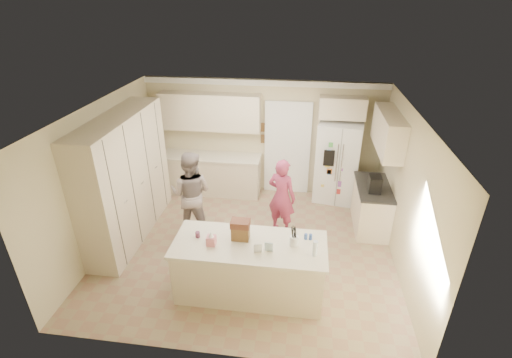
# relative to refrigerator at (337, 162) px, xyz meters

# --- Properties ---
(floor) EXTENTS (5.20, 4.60, 0.02)m
(floor) POSITION_rel_refrigerator_xyz_m (-1.66, -2.06, -0.91)
(floor) COLOR #8F7C5C
(floor) RESTS_ON ground
(ceiling) EXTENTS (5.20, 4.60, 0.02)m
(ceiling) POSITION_rel_refrigerator_xyz_m (-1.66, -2.06, 1.71)
(ceiling) COLOR white
(ceiling) RESTS_ON wall_back
(wall_back) EXTENTS (5.20, 0.02, 2.60)m
(wall_back) POSITION_rel_refrigerator_xyz_m (-1.66, 0.25, 0.40)
(wall_back) COLOR beige
(wall_back) RESTS_ON ground
(wall_front) EXTENTS (5.20, 0.02, 2.60)m
(wall_front) POSITION_rel_refrigerator_xyz_m (-1.66, -4.37, 0.40)
(wall_front) COLOR beige
(wall_front) RESTS_ON ground
(wall_left) EXTENTS (0.02, 4.60, 2.60)m
(wall_left) POSITION_rel_refrigerator_xyz_m (-4.27, -2.06, 0.40)
(wall_left) COLOR beige
(wall_left) RESTS_ON ground
(wall_right) EXTENTS (0.02, 4.60, 2.60)m
(wall_right) POSITION_rel_refrigerator_xyz_m (0.95, -2.06, 0.40)
(wall_right) COLOR beige
(wall_right) RESTS_ON ground
(crown_back) EXTENTS (5.20, 0.08, 0.12)m
(crown_back) POSITION_rel_refrigerator_xyz_m (-1.66, 0.20, 1.63)
(crown_back) COLOR white
(crown_back) RESTS_ON wall_back
(pantry_bank) EXTENTS (0.60, 2.60, 2.35)m
(pantry_bank) POSITION_rel_refrigerator_xyz_m (-3.96, -1.86, 0.28)
(pantry_bank) COLOR beige
(pantry_bank) RESTS_ON floor
(back_base_cab) EXTENTS (2.20, 0.60, 0.88)m
(back_base_cab) POSITION_rel_refrigerator_xyz_m (-2.81, -0.06, -0.46)
(back_base_cab) COLOR beige
(back_base_cab) RESTS_ON floor
(back_countertop) EXTENTS (2.24, 0.63, 0.04)m
(back_countertop) POSITION_rel_refrigerator_xyz_m (-2.81, -0.07, 0.00)
(back_countertop) COLOR beige
(back_countertop) RESTS_ON back_base_cab
(back_upper_cab) EXTENTS (2.20, 0.35, 0.80)m
(back_upper_cab) POSITION_rel_refrigerator_xyz_m (-2.81, 0.07, 1.00)
(back_upper_cab) COLOR beige
(back_upper_cab) RESTS_ON wall_back
(doorway_opening) EXTENTS (0.90, 0.06, 2.10)m
(doorway_opening) POSITION_rel_refrigerator_xyz_m (-1.11, 0.22, 0.15)
(doorway_opening) COLOR black
(doorway_opening) RESTS_ON floor
(doorway_casing) EXTENTS (1.02, 0.03, 2.22)m
(doorway_casing) POSITION_rel_refrigerator_xyz_m (-1.11, 0.19, 0.15)
(doorway_casing) COLOR white
(doorway_casing) RESTS_ON floor
(wall_frame_upper) EXTENTS (0.15, 0.02, 0.20)m
(wall_frame_upper) POSITION_rel_refrigerator_xyz_m (-1.64, 0.21, 0.65)
(wall_frame_upper) COLOR brown
(wall_frame_upper) RESTS_ON wall_back
(wall_frame_lower) EXTENTS (0.15, 0.02, 0.20)m
(wall_frame_lower) POSITION_rel_refrigerator_xyz_m (-1.64, 0.21, 0.38)
(wall_frame_lower) COLOR brown
(wall_frame_lower) RESTS_ON wall_back
(refrigerator) EXTENTS (1.00, 0.83, 1.80)m
(refrigerator) POSITION_rel_refrigerator_xyz_m (0.00, 0.00, 0.00)
(refrigerator) COLOR white
(refrigerator) RESTS_ON floor
(fridge_seam) EXTENTS (0.02, 0.02, 1.78)m
(fridge_seam) POSITION_rel_refrigerator_xyz_m (0.00, -0.35, 0.00)
(fridge_seam) COLOR gray
(fridge_seam) RESTS_ON refrigerator
(fridge_dispenser) EXTENTS (0.22, 0.03, 0.35)m
(fridge_dispenser) POSITION_rel_refrigerator_xyz_m (-0.22, -0.37, 0.25)
(fridge_dispenser) COLOR black
(fridge_dispenser) RESTS_ON refrigerator
(fridge_handle_l) EXTENTS (0.02, 0.02, 0.85)m
(fridge_handle_l) POSITION_rel_refrigerator_xyz_m (-0.05, -0.37, 0.15)
(fridge_handle_l) COLOR silver
(fridge_handle_l) RESTS_ON refrigerator
(fridge_handle_r) EXTENTS (0.02, 0.02, 0.85)m
(fridge_handle_r) POSITION_rel_refrigerator_xyz_m (0.05, -0.37, 0.15)
(fridge_handle_r) COLOR silver
(fridge_handle_r) RESTS_ON refrigerator
(over_fridge_cab) EXTENTS (0.95, 0.35, 0.45)m
(over_fridge_cab) POSITION_rel_refrigerator_xyz_m (-0.01, 0.07, 1.20)
(over_fridge_cab) COLOR beige
(over_fridge_cab) RESTS_ON wall_back
(right_base_cab) EXTENTS (0.60, 1.20, 0.88)m
(right_base_cab) POSITION_rel_refrigerator_xyz_m (0.64, -1.06, -0.46)
(right_base_cab) COLOR beige
(right_base_cab) RESTS_ON floor
(right_countertop) EXTENTS (0.63, 1.24, 0.04)m
(right_countertop) POSITION_rel_refrigerator_xyz_m (0.63, -1.06, 0.00)
(right_countertop) COLOR #2D2B28
(right_countertop) RESTS_ON right_base_cab
(right_upper_cab) EXTENTS (0.35, 1.50, 0.70)m
(right_upper_cab) POSITION_rel_refrigerator_xyz_m (0.76, -0.86, 1.05)
(right_upper_cab) COLOR beige
(right_upper_cab) RESTS_ON wall_right
(coffee_maker) EXTENTS (0.22, 0.28, 0.30)m
(coffee_maker) POSITION_rel_refrigerator_xyz_m (0.59, -1.26, 0.17)
(coffee_maker) COLOR black
(coffee_maker) RESTS_ON right_countertop
(island_base) EXTENTS (2.20, 0.90, 0.88)m
(island_base) POSITION_rel_refrigerator_xyz_m (-1.46, -3.16, -0.46)
(island_base) COLOR beige
(island_base) RESTS_ON floor
(island_top) EXTENTS (2.28, 0.96, 0.05)m
(island_top) POSITION_rel_refrigerator_xyz_m (-1.46, -3.16, 0.00)
(island_top) COLOR beige
(island_top) RESTS_ON island_base
(utensil_crock) EXTENTS (0.13, 0.13, 0.15)m
(utensil_crock) POSITION_rel_refrigerator_xyz_m (-0.81, -3.11, 0.10)
(utensil_crock) COLOR white
(utensil_crock) RESTS_ON island_top
(tissue_box) EXTENTS (0.13, 0.13, 0.14)m
(tissue_box) POSITION_rel_refrigerator_xyz_m (-2.01, -3.26, 0.10)
(tissue_box) COLOR #D5727F
(tissue_box) RESTS_ON island_top
(tissue_plume) EXTENTS (0.08, 0.08, 0.08)m
(tissue_plume) POSITION_rel_refrigerator_xyz_m (-2.01, -3.26, 0.20)
(tissue_plume) COLOR white
(tissue_plume) RESTS_ON tissue_box
(dollhouse_body) EXTENTS (0.26, 0.18, 0.22)m
(dollhouse_body) POSITION_rel_refrigerator_xyz_m (-1.61, -3.06, 0.14)
(dollhouse_body) COLOR brown
(dollhouse_body) RESTS_ON island_top
(dollhouse_roof) EXTENTS (0.28, 0.20, 0.10)m
(dollhouse_roof) POSITION_rel_refrigerator_xyz_m (-1.61, -3.06, 0.30)
(dollhouse_roof) COLOR #592D1E
(dollhouse_roof) RESTS_ON dollhouse_body
(jam_jar) EXTENTS (0.07, 0.07, 0.09)m
(jam_jar) POSITION_rel_refrigerator_xyz_m (-2.26, -3.11, 0.07)
(jam_jar) COLOR #59263F
(jam_jar) RESTS_ON island_top
(greeting_card_a) EXTENTS (0.12, 0.06, 0.16)m
(greeting_card_a) POSITION_rel_refrigerator_xyz_m (-1.31, -3.36, 0.11)
(greeting_card_a) COLOR white
(greeting_card_a) RESTS_ON island_top
(greeting_card_b) EXTENTS (0.12, 0.05, 0.16)m
(greeting_card_b) POSITION_rel_refrigerator_xyz_m (-1.16, -3.31, 0.11)
(greeting_card_b) COLOR silver
(greeting_card_b) RESTS_ON island_top
(water_bottle) EXTENTS (0.07, 0.07, 0.24)m
(water_bottle) POSITION_rel_refrigerator_xyz_m (-0.51, -3.31, 0.14)
(water_bottle) COLOR silver
(water_bottle) RESTS_ON island_top
(shaker_salt) EXTENTS (0.05, 0.05, 0.09)m
(shaker_salt) POSITION_rel_refrigerator_xyz_m (-0.64, -2.94, 0.07)
(shaker_salt) COLOR #3352A2
(shaker_salt) RESTS_ON island_top
(shaker_pepper) EXTENTS (0.05, 0.05, 0.09)m
(shaker_pepper) POSITION_rel_refrigerator_xyz_m (-0.57, -2.94, 0.07)
(shaker_pepper) COLOR #3352A2
(shaker_pepper) RESTS_ON island_top
(teen_boy) EXTENTS (0.85, 0.68, 1.68)m
(teen_boy) POSITION_rel_refrigerator_xyz_m (-2.81, -1.67, -0.06)
(teen_boy) COLOR gray
(teen_boy) RESTS_ON floor
(teen_girl) EXTENTS (0.66, 0.56, 1.54)m
(teen_girl) POSITION_rel_refrigerator_xyz_m (-1.11, -1.44, -0.13)
(teen_girl) COLOR #A3385F
(teen_girl) RESTS_ON floor
(fridge_magnets) EXTENTS (0.76, 0.02, 1.44)m
(fridge_magnets) POSITION_rel_refrigerator_xyz_m (0.00, -0.36, 0.00)
(fridge_magnets) COLOR tan
(fridge_magnets) RESTS_ON refrigerator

